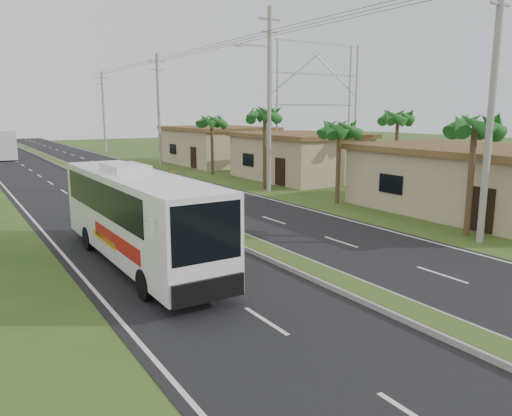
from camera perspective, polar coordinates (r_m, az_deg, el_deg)
ground at (r=15.34m, az=12.29°, el=-9.75°), size 180.00×180.00×0.00m
road_asphalt at (r=32.27m, az=-13.24°, el=1.14°), size 14.00×160.00×0.02m
median_strip at (r=32.26m, az=-13.25°, el=1.31°), size 1.20×160.00×0.18m
lane_edge_left at (r=30.83m, az=-25.08°, el=-0.08°), size 0.12×160.00×0.01m
lane_edge_right at (r=34.97m, az=-2.80°, el=2.15°), size 0.12×160.00×0.01m
shop_near at (r=29.28m, az=24.02°, el=3.00°), size 8.60×12.60×3.52m
shop_mid at (r=40.38m, az=4.88°, el=5.96°), size 7.60×10.60×3.67m
shop_far at (r=52.21m, az=-4.44°, el=7.18°), size 8.60×11.60×3.82m
palm_verge_a at (r=23.25m, az=23.74°, el=8.54°), size 2.40×2.40×5.45m
palm_verge_b at (r=29.57m, az=9.50°, el=8.89°), size 2.40×2.40×5.05m
palm_verge_c at (r=34.78m, az=1.01°, el=10.59°), size 2.40×2.40×5.85m
palm_verge_d at (r=42.84m, az=-5.09°, el=9.85°), size 2.40×2.40×5.25m
palm_behind_shop at (r=37.39m, az=15.91°, el=9.91°), size 2.40×2.40×5.65m
utility_pole_a at (r=22.27m, az=25.33°, el=10.75°), size 1.60×0.28×11.00m
utility_pole_b at (r=33.78m, az=1.48°, el=12.50°), size 3.20×0.28×12.00m
utility_pole_c at (r=51.65m, az=-11.07°, el=11.13°), size 1.60×0.28×11.00m
utility_pole_d at (r=70.67m, az=-17.02°, el=10.56°), size 1.60×0.28×10.50m
billboard_lattice at (r=51.47m, az=6.81°, el=12.54°), size 10.18×1.18×12.07m
coach_bus_main at (r=17.96m, az=-13.49°, el=-0.39°), size 2.38×10.80×3.48m
coach_bus_far at (r=66.00m, az=-27.15°, el=6.75°), size 2.82×11.33×3.28m
motorcyclist at (r=25.28m, az=-9.68°, el=0.72°), size 1.68×0.55×2.44m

